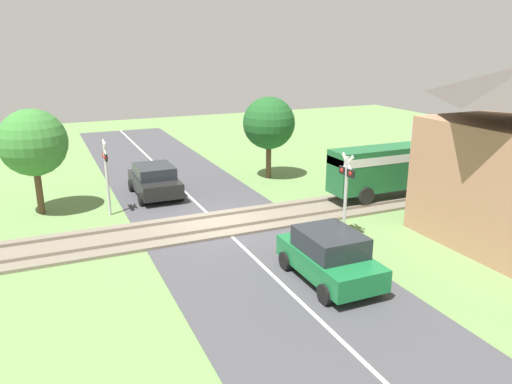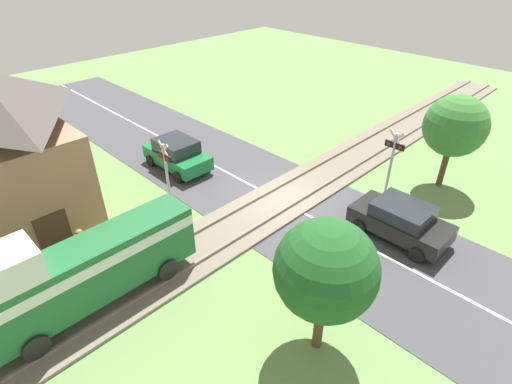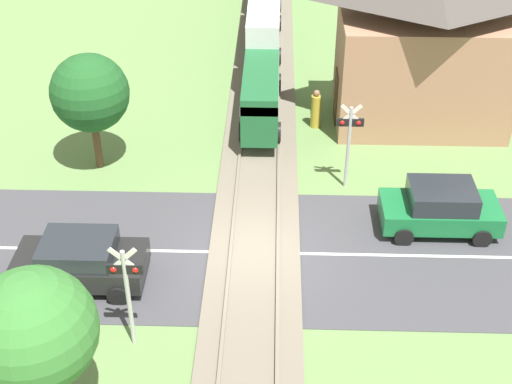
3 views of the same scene
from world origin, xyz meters
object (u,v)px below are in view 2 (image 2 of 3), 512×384
crossing_signal_east_approach (166,167)px  station_building (6,157)px  pedestrian_by_station (84,249)px  car_near_crossing (401,220)px  crossing_signal_west_approach (393,155)px  car_far_side (177,154)px

crossing_signal_east_approach → station_building: bearing=56.5°
pedestrian_by_station → car_near_crossing: bearing=-126.9°
station_building → pedestrian_by_station: bearing=-172.1°
crossing_signal_west_approach → station_building: bearing=53.2°
car_far_side → pedestrian_by_station: bearing=118.9°
car_near_crossing → pedestrian_by_station: bearing=53.1°
car_near_crossing → crossing_signal_east_approach: 9.67m
car_near_crossing → crossing_signal_west_approach: (1.91, -2.37, 1.27)m
crossing_signal_east_approach → pedestrian_by_station: 4.54m
car_far_side → crossing_signal_west_approach: bearing=-149.4°
crossing_signal_west_approach → car_far_side: bearing=30.6°
car_near_crossing → crossing_signal_east_approach: crossing_signal_east_approach is taller
crossing_signal_west_approach → station_building: 15.56m
crossing_signal_west_approach → pedestrian_by_station: 13.03m
car_far_side → car_near_crossing: bearing=-165.1°
car_far_side → crossing_signal_east_approach: size_ratio=1.16×
car_far_side → station_building: size_ratio=0.53×
car_near_crossing → pedestrian_by_station: pedestrian_by_station is taller
car_far_side → pedestrian_by_station: 7.57m
car_far_side → crossing_signal_west_approach: size_ratio=1.16×
crossing_signal_east_approach → pedestrian_by_station: crossing_signal_east_approach is taller
crossing_signal_west_approach → pedestrian_by_station: size_ratio=2.00×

